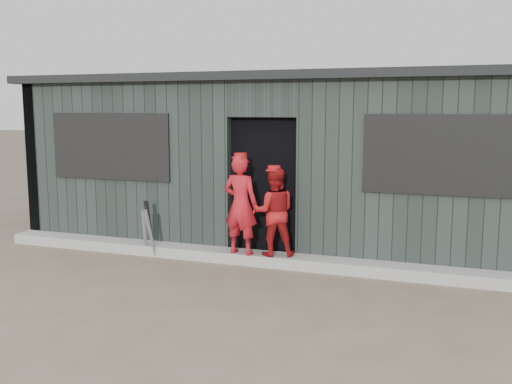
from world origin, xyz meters
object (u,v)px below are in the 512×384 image
at_px(bat_right, 150,228).
at_px(player_red_left, 241,205).
at_px(bat_left, 145,233).
at_px(bat_mid, 151,234).
at_px(dugout, 291,160).
at_px(player_grey_back, 311,214).
at_px(player_red_right, 274,212).

bearing_deg(bat_right, player_red_left, -1.13).
bearing_deg(bat_left, bat_right, 76.95).
bearing_deg(player_red_left, bat_mid, 13.76).
distance_m(player_red_left, dugout, 1.85).
xyz_separation_m(bat_right, player_grey_back, (2.25, 0.56, 0.24)).
xyz_separation_m(bat_left, dugout, (1.64, 1.86, 0.94)).
bearing_deg(player_red_left, player_red_right, -163.69).
bearing_deg(player_red_right, bat_left, -15.16).
height_order(player_grey_back, dugout, dugout).
xyz_separation_m(bat_right, player_red_left, (1.42, -0.03, 0.42)).
relative_size(bat_left, dugout, 0.08).
xyz_separation_m(bat_mid, player_red_left, (1.32, 0.15, 0.47)).
distance_m(player_red_right, player_grey_back, 0.65).
distance_m(bat_right, dugout, 2.54).
bearing_deg(bat_left, player_red_right, 4.47).
height_order(player_red_left, player_red_right, player_red_left).
xyz_separation_m(bat_left, bat_right, (0.02, 0.11, 0.06)).
bearing_deg(player_red_right, bat_mid, -12.60).
bearing_deg(player_red_left, player_grey_back, -137.10).
relative_size(bat_mid, bat_right, 0.89).
xyz_separation_m(bat_right, dugout, (1.61, 1.76, 0.88)).
height_order(bat_mid, bat_right, bat_right).
bearing_deg(dugout, bat_right, -132.54).
xyz_separation_m(bat_right, player_red_right, (1.87, 0.04, 0.34)).
relative_size(bat_left, player_grey_back, 0.54).
distance_m(bat_left, player_red_left, 1.53).
relative_size(bat_right, player_red_right, 0.68).
relative_size(bat_right, player_red_left, 0.60).
bearing_deg(player_grey_back, bat_right, 19.32).
distance_m(bat_left, player_red_right, 1.95).
bearing_deg(bat_right, player_red_right, 1.31).
bearing_deg(bat_right, player_grey_back, 14.05).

